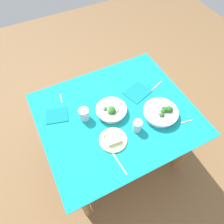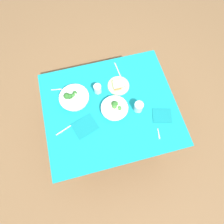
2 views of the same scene
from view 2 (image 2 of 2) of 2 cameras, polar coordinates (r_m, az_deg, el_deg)
The scene contains 13 objects.
ground_plane at distance 2.56m, azimuth -0.38°, elevation -5.57°, with size 6.00×6.00×0.00m, color brown.
dining_table at distance 1.96m, azimuth -0.50°, elevation -0.17°, with size 1.23×1.05×0.76m.
broccoli_bowl_far at distance 1.89m, azimuth -10.92°, elevation 4.02°, with size 0.28×0.28×0.09m.
broccoli_bowl_near at distance 1.81m, azimuth 0.77°, elevation 1.13°, with size 0.25×0.25×0.09m.
bread_side_plate at distance 1.94m, azimuth 1.87°, elevation 7.59°, with size 0.21×0.21×0.04m.
water_glass_center at distance 1.81m, azimuth 7.63°, elevation 1.45°, with size 0.08×0.08×0.10m, color silver.
water_glass_side at distance 1.88m, azimuth -4.15°, elevation 6.63°, with size 0.07×0.07×0.10m, color silver.
fork_by_far_bowl at distance 2.00m, azimuth -15.53°, elevation 6.21°, with size 0.10×0.03×0.00m.
fork_by_near_bowl at distance 1.80m, azimuth 13.26°, elevation -6.21°, with size 0.03×0.10×0.00m.
table_knife_left at distance 2.04m, azimuth 1.70°, elevation 11.87°, with size 0.19×0.01×0.00m, color #B7B7BC.
table_knife_right at distance 1.82m, azimuth -12.97°, elevation -4.64°, with size 0.21×0.01×0.00m, color #B7B7BC.
napkin_folded_upper at distance 1.79m, azimuth -7.78°, elevation -4.07°, with size 0.21×0.17×0.01m, color #0F777D.
napkin_folded_lower at distance 1.87m, azimuth 14.14°, elevation -1.00°, with size 0.17×0.14×0.01m, color #0F777D.
Camera 2 is at (-0.17, -0.71, 2.46)m, focal length 31.90 mm.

